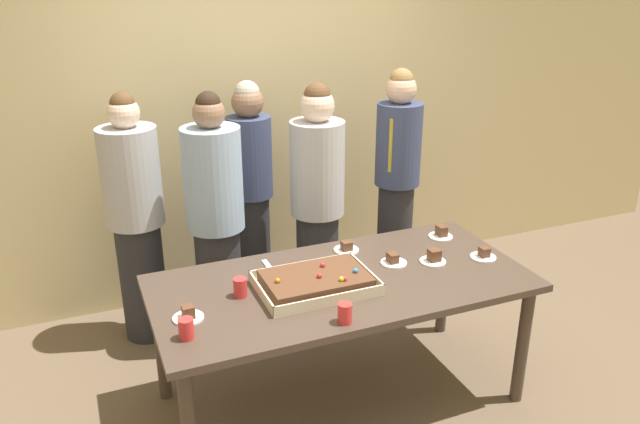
# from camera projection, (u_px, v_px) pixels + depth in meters

# --- Properties ---
(ground_plane) EXTENTS (12.00, 12.00, 0.00)m
(ground_plane) POSITION_uv_depth(u_px,v_px,m) (340.00, 397.00, 3.65)
(ground_plane) COLOR brown
(interior_back_panel) EXTENTS (8.00, 0.12, 3.00)m
(interior_back_panel) POSITION_uv_depth(u_px,v_px,m) (251.00, 92.00, 4.48)
(interior_back_panel) COLOR #CCB784
(interior_back_panel) RESTS_ON ground_plane
(party_table) EXTENTS (2.03, 0.96, 0.77)m
(party_table) POSITION_uv_depth(u_px,v_px,m) (342.00, 293.00, 3.40)
(party_table) COLOR #47382D
(party_table) RESTS_ON ground_plane
(sheet_cake) EXTENTS (0.60, 0.42, 0.10)m
(sheet_cake) POSITION_uv_depth(u_px,v_px,m) (316.00, 282.00, 3.27)
(sheet_cake) COLOR beige
(sheet_cake) RESTS_ON party_table
(plated_slice_near_left) EXTENTS (0.15, 0.15, 0.08)m
(plated_slice_near_left) POSITION_uv_depth(u_px,v_px,m) (433.00, 258.00, 3.56)
(plated_slice_near_left) COLOR white
(plated_slice_near_left) RESTS_ON party_table
(plated_slice_near_right) EXTENTS (0.15, 0.15, 0.06)m
(plated_slice_near_right) POSITION_uv_depth(u_px,v_px,m) (393.00, 260.00, 3.55)
(plated_slice_near_right) COLOR white
(plated_slice_near_right) RESTS_ON party_table
(plated_slice_far_left) EXTENTS (0.15, 0.15, 0.07)m
(plated_slice_far_left) POSITION_uv_depth(u_px,v_px,m) (188.00, 315.00, 3.00)
(plated_slice_far_left) COLOR white
(plated_slice_far_left) RESTS_ON party_table
(plated_slice_far_right) EXTENTS (0.15, 0.15, 0.06)m
(plated_slice_far_right) POSITION_uv_depth(u_px,v_px,m) (483.00, 255.00, 3.62)
(plated_slice_far_right) COLOR white
(plated_slice_far_right) RESTS_ON party_table
(plated_slice_center_front) EXTENTS (0.15, 0.15, 0.07)m
(plated_slice_center_front) POSITION_uv_depth(u_px,v_px,m) (441.00, 234.00, 3.89)
(plated_slice_center_front) COLOR white
(plated_slice_center_front) RESTS_ON party_table
(plated_slice_center_back) EXTENTS (0.15, 0.15, 0.06)m
(plated_slice_center_back) POSITION_uv_depth(u_px,v_px,m) (346.00, 248.00, 3.71)
(plated_slice_center_back) COLOR white
(plated_slice_center_back) RESTS_ON party_table
(drink_cup_nearest) EXTENTS (0.07, 0.07, 0.10)m
(drink_cup_nearest) POSITION_uv_depth(u_px,v_px,m) (345.00, 313.00, 2.96)
(drink_cup_nearest) COLOR red
(drink_cup_nearest) RESTS_ON party_table
(drink_cup_middle) EXTENTS (0.07, 0.07, 0.10)m
(drink_cup_middle) POSITION_uv_depth(u_px,v_px,m) (240.00, 287.00, 3.19)
(drink_cup_middle) COLOR red
(drink_cup_middle) RESTS_ON party_table
(drink_cup_far_end) EXTENTS (0.07, 0.07, 0.10)m
(drink_cup_far_end) POSITION_uv_depth(u_px,v_px,m) (186.00, 329.00, 2.83)
(drink_cup_far_end) COLOR red
(drink_cup_far_end) RESTS_ON party_table
(cake_server_utensil) EXTENTS (0.03, 0.20, 0.01)m
(cake_server_utensil) POSITION_uv_depth(u_px,v_px,m) (269.00, 267.00, 3.50)
(cake_server_utensil) COLOR silver
(cake_server_utensil) RESTS_ON party_table
(person_serving_front) EXTENTS (0.31, 0.31, 1.72)m
(person_serving_front) POSITION_uv_depth(u_px,v_px,m) (397.00, 185.00, 4.40)
(person_serving_front) COLOR #28282D
(person_serving_front) RESTS_ON ground_plane
(person_green_shirt_behind) EXTENTS (0.35, 0.35, 1.68)m
(person_green_shirt_behind) POSITION_uv_depth(u_px,v_px,m) (317.00, 205.00, 4.14)
(person_green_shirt_behind) COLOR #28282D
(person_green_shirt_behind) RESTS_ON ground_plane
(person_striped_tie_right) EXTENTS (0.36, 0.36, 1.67)m
(person_striped_tie_right) POSITION_uv_depth(u_px,v_px,m) (216.00, 222.00, 3.90)
(person_striped_tie_right) COLOR #28282D
(person_striped_tie_right) RESTS_ON ground_plane
(person_far_right_suit) EXTENTS (0.36, 0.36, 1.66)m
(person_far_right_suit) POSITION_uv_depth(u_px,v_px,m) (136.00, 218.00, 3.98)
(person_far_right_suit) COLOR #28282D
(person_far_right_suit) RESTS_ON ground_plane
(person_left_edge_reaching) EXTENTS (0.30, 0.30, 1.65)m
(person_left_edge_reaching) POSITION_uv_depth(u_px,v_px,m) (251.00, 193.00, 4.33)
(person_left_edge_reaching) COLOR #28282D
(person_left_edge_reaching) RESTS_ON ground_plane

